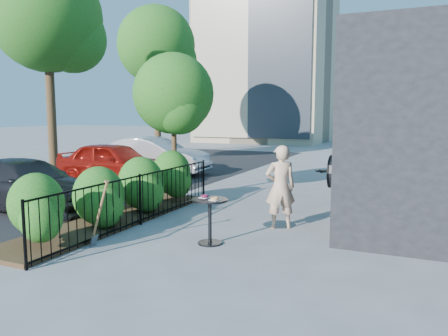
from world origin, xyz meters
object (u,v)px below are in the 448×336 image
at_px(street_tree_far, 157,50).
at_px(car_red, 114,163).
at_px(patio_tree, 175,99).
at_px(street_tree_near, 47,24).
at_px(car_darkgrey, 26,185).
at_px(cafe_table, 210,213).
at_px(woman, 280,187).
at_px(shovel, 99,217).
at_px(car_silver, 154,156).

relative_size(street_tree_far, car_red, 2.00).
height_order(patio_tree, street_tree_near, street_tree_near).
xyz_separation_m(patio_tree, car_darkgrey, (-2.67, -2.70, -2.14)).
bearing_deg(cafe_table, woman, 62.21).
height_order(street_tree_near, shovel, street_tree_near).
bearing_deg(street_tree_near, car_silver, 10.81).
height_order(cafe_table, car_silver, car_silver).
bearing_deg(shovel, street_tree_near, 138.88).
distance_m(woman, car_darkgrey, 6.28).
height_order(woman, shovel, woman).
bearing_deg(cafe_table, shovel, -150.11).
bearing_deg(car_darkgrey, street_tree_near, 39.03).
bearing_deg(cafe_table, street_tree_near, 147.60).
height_order(cafe_table, car_darkgrey, car_darkgrey).
distance_m(patio_tree, street_tree_near, 8.92).
distance_m(patio_tree, shovel, 5.01).
height_order(patio_tree, car_silver, patio_tree).
relative_size(shovel, car_silver, 0.29).
distance_m(street_tree_near, car_silver, 6.85).
bearing_deg(patio_tree, car_darkgrey, -134.70).
bearing_deg(car_red, street_tree_far, 25.80).
relative_size(patio_tree, car_darkgrey, 0.92).
distance_m(cafe_table, woman, 1.83).
relative_size(car_silver, car_darkgrey, 1.01).
bearing_deg(woman, street_tree_far, -79.66).
relative_size(street_tree_far, car_darkgrey, 1.93).
distance_m(cafe_table, car_silver, 9.57).
height_order(street_tree_near, woman, street_tree_near).
bearing_deg(shovel, car_silver, 117.12).
distance_m(street_tree_far, car_darkgrey, 15.70).
bearing_deg(street_tree_near, car_red, -21.00).
bearing_deg(street_tree_far, shovel, -60.87).
height_order(street_tree_far, cafe_table, street_tree_far).
height_order(woman, car_red, woman).
bearing_deg(car_darkgrey, car_red, 6.80).
bearing_deg(cafe_table, car_darkgrey, 172.60).
xyz_separation_m(shovel, car_darkgrey, (-3.66, 1.68, 0.07)).
relative_size(woman, car_silver, 0.40).
bearing_deg(woman, patio_tree, -57.48).
xyz_separation_m(car_red, car_darkgrey, (0.61, -4.20, -0.08)).
relative_size(street_tree_near, cafe_table, 9.29).
bearing_deg(street_tree_near, cafe_table, -32.40).
relative_size(patio_tree, cafe_table, 4.42).
bearing_deg(car_red, patio_tree, -113.34).
height_order(patio_tree, shovel, patio_tree).
relative_size(shovel, car_red, 0.30).
relative_size(patio_tree, shovel, 3.14).
relative_size(woman, car_darkgrey, 0.40).
height_order(street_tree_far, car_red, street_tree_far).
relative_size(street_tree_near, woman, 4.79).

